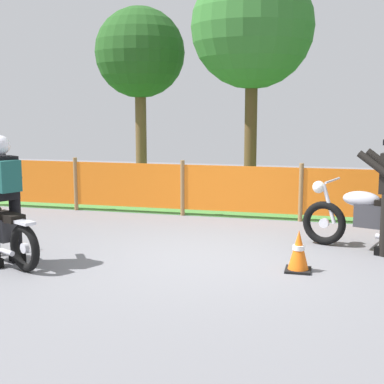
{
  "coord_description": "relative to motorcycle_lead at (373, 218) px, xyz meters",
  "views": [
    {
      "loc": [
        1.6,
        -7.2,
        2.07
      ],
      "look_at": [
        -0.22,
        -0.03,
        0.9
      ],
      "focal_mm": 51.64,
      "sensor_mm": 36.0,
      "label": 1
    }
  ],
  "objects": [
    {
      "name": "ground",
      "position": [
        -2.2,
        -0.86,
        -0.49
      ],
      "size": [
        24.0,
        24.0,
        0.02
      ],
      "primitive_type": "cube",
      "color": "slate"
    },
    {
      "name": "grass_verge",
      "position": [
        -2.2,
        4.97,
        -0.48
      ],
      "size": [
        24.0,
        6.24,
        0.01
      ],
      "primitive_type": "cube",
      "color": "#4C8C3D",
      "rests_on": "ground"
    },
    {
      "name": "barrier_fence",
      "position": [
        -2.2,
        1.85,
        0.06
      ],
      "size": [
        11.05,
        0.08,
        1.05
      ],
      "color": "olive",
      "rests_on": "ground"
    },
    {
      "name": "tree_leftmost",
      "position": [
        -5.32,
        5.26,
        2.84
      ],
      "size": [
        2.23,
        2.23,
        4.48
      ],
      "color": "brown",
      "rests_on": "ground"
    },
    {
      "name": "tree_near_left",
      "position": [
        -2.39,
        4.42,
        3.27
      ],
      "size": [
        2.71,
        2.71,
        5.13
      ],
      "color": "brown",
      "rests_on": "ground"
    },
    {
      "name": "motorcycle_lead",
      "position": [
        0.0,
        0.0,
        0.0
      ],
      "size": [
        2.03,
        0.87,
        0.99
      ],
      "rotation": [
        0.0,
        0.0,
        2.82
      ],
      "color": "black",
      "rests_on": "ground"
    },
    {
      "name": "rider_trailing",
      "position": [
        -4.69,
        -1.87,
        0.47
      ],
      "size": [
        0.79,
        0.7,
        1.69
      ],
      "rotation": [
        0.0,
        0.0,
        2.65
      ],
      "color": "black",
      "rests_on": "ground"
    },
    {
      "name": "traffic_cone",
      "position": [
        -0.96,
        -1.24,
        -0.22
      ],
      "size": [
        0.32,
        0.32,
        0.53
      ],
      "color": "black",
      "rests_on": "ground"
    }
  ]
}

